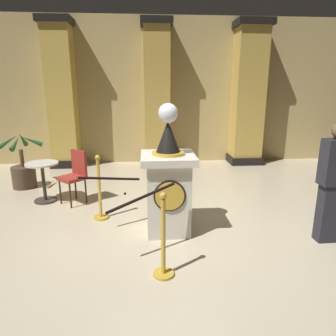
# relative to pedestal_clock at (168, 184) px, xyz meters

# --- Properties ---
(ground_plane) EXTENTS (10.37, 10.37, 0.00)m
(ground_plane) POSITION_rel_pedestal_clock_xyz_m (0.01, -0.03, -0.73)
(ground_plane) COLOR beige
(back_wall) EXTENTS (10.37, 0.16, 3.82)m
(back_wall) POSITION_rel_pedestal_clock_xyz_m (0.01, 4.38, 1.19)
(back_wall) COLOR tan
(back_wall) RESTS_ON ground_plane
(pedestal_clock) EXTENTS (0.75, 0.75, 1.85)m
(pedestal_clock) POSITION_rel_pedestal_clock_xyz_m (0.00, 0.00, 0.00)
(pedestal_clock) COLOR silver
(pedestal_clock) RESTS_ON ground_plane
(stanchion_near) EXTENTS (0.24, 0.24, 1.05)m
(stanchion_near) POSITION_rel_pedestal_clock_xyz_m (-1.05, 0.51, -0.36)
(stanchion_near) COLOR gold
(stanchion_near) RESTS_ON ground_plane
(stanchion_far) EXTENTS (0.24, 0.24, 0.99)m
(stanchion_far) POSITION_rel_pedestal_clock_xyz_m (-0.13, -1.10, -0.38)
(stanchion_far) COLOR gold
(stanchion_far) RESTS_ON ground_plane
(velvet_rope) EXTENTS (1.28, 1.30, 0.22)m
(velvet_rope) POSITION_rel_pedestal_clock_xyz_m (-0.59, -0.30, 0.06)
(velvet_rope) COLOR black
(column_left) EXTENTS (0.80, 0.80, 3.67)m
(column_left) POSITION_rel_pedestal_clock_xyz_m (-2.41, 4.05, 1.10)
(column_left) COLOR black
(column_left) RESTS_ON ground_plane
(column_right) EXTENTS (0.91, 0.91, 3.67)m
(column_right) POSITION_rel_pedestal_clock_xyz_m (2.43, 4.05, 1.10)
(column_right) COLOR black
(column_right) RESTS_ON ground_plane
(column_centre_rear) EXTENTS (0.79, 0.79, 3.67)m
(column_centre_rear) POSITION_rel_pedestal_clock_xyz_m (0.01, 4.05, 1.10)
(column_centre_rear) COLOR black
(column_centre_rear) RESTS_ON ground_plane
(potted_palm_left) EXTENTS (0.89, 0.88, 1.17)m
(potted_palm_left) POSITION_rel_pedestal_clock_xyz_m (-2.87, 2.22, -0.38)
(potted_palm_left) COLOR #4C3828
(potted_palm_left) RESTS_ON ground_plane
(bystander_guest) EXTENTS (0.36, 0.23, 1.64)m
(bystander_guest) POSITION_rel_pedestal_clock_xyz_m (2.15, -0.46, 0.14)
(bystander_guest) COLOR #26262D
(bystander_guest) RESTS_ON ground_plane
(cafe_table) EXTENTS (0.58, 0.58, 0.73)m
(cafe_table) POSITION_rel_pedestal_clock_xyz_m (-2.18, 1.36, -0.26)
(cafe_table) COLOR #332D28
(cafe_table) RESTS_ON ground_plane
(cafe_chair_red) EXTENTS (0.57, 0.57, 0.96)m
(cafe_chair_red) POSITION_rel_pedestal_clock_xyz_m (-1.58, 1.26, -0.15)
(cafe_chair_red) COLOR black
(cafe_chair_red) RESTS_ON ground_plane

